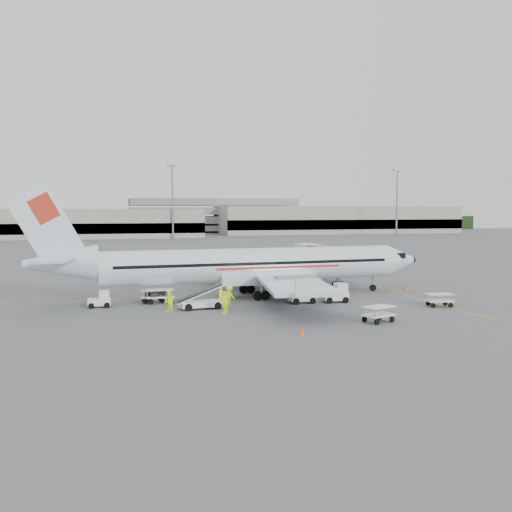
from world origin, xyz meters
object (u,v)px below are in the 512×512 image
object	(u,v)px
aircraft	(254,242)
jet_bridge	(319,263)
belt_loader	(201,294)
tug_fore	(335,293)
tug_aft	(99,299)
tug_mid	(302,293)

from	to	relation	value
aircraft	jet_bridge	distance (m)	15.64
belt_loader	tug_fore	size ratio (longest dim) A/B	2.10
jet_bridge	tug_aft	world-z (taller)	jet_bridge
tug_fore	tug_mid	bearing A→B (deg)	177.06
jet_bridge	tug_fore	distance (m)	16.54
aircraft	tug_aft	size ratio (longest dim) A/B	20.18
jet_bridge	tug_mid	xyz separation A→B (m)	(-7.72, -15.51, -1.23)
belt_loader	tug_mid	world-z (taller)	belt_loader
aircraft	tug_mid	world-z (taller)	aircraft
tug_mid	jet_bridge	bearing A→B (deg)	64.09
aircraft	tug_aft	distance (m)	15.69
jet_bridge	belt_loader	world-z (taller)	jet_bridge
aircraft	tug_fore	size ratio (longest dim) A/B	17.12
tug_fore	tug_aft	world-z (taller)	tug_fore
jet_bridge	tug_fore	xyz separation A→B (m)	(-4.58, -15.85, -1.26)
tug_mid	tug_fore	bearing A→B (deg)	-5.64
aircraft	tug_aft	world-z (taller)	aircraft
jet_bridge	tug_mid	world-z (taller)	jet_bridge
aircraft	tug_fore	distance (m)	9.46
aircraft	tug_fore	bearing A→B (deg)	-42.22
aircraft	jet_bridge	bearing A→B (deg)	40.86
belt_loader	tug_fore	distance (m)	12.66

